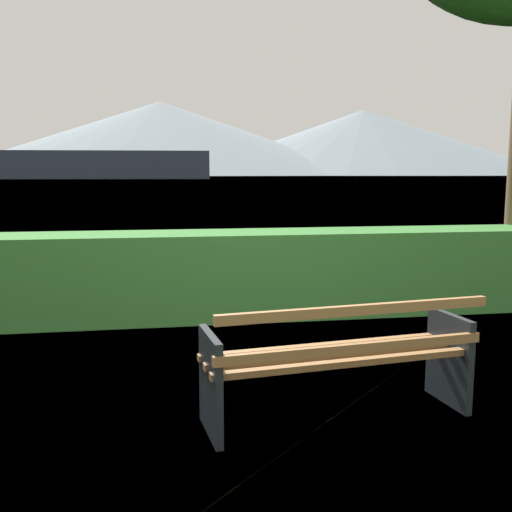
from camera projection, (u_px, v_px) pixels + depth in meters
name	position (u px, v px, depth m)	size (l,w,h in m)	color
ground_plane	(335.00, 416.00, 4.05)	(1400.00, 1400.00, 0.00)	#4C6B33
water_surface	(163.00, 177.00, 304.65)	(620.00, 620.00, 0.00)	slate
park_bench	(340.00, 360.00, 3.93)	(1.93, 0.80, 0.87)	olive
hedge_row	(262.00, 273.00, 6.92)	(11.59, 0.87, 1.00)	#387A33
cargo_ship_large	(5.00, 155.00, 175.25)	(107.86, 22.34, 26.25)	#2D384C
distant_hills	(140.00, 136.00, 547.82)	(842.31, 406.50, 83.72)	slate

